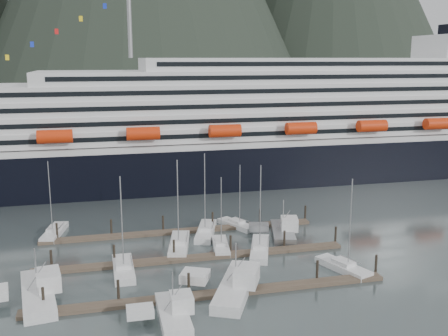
{
  "coord_description": "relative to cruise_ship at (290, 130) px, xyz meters",
  "views": [
    {
      "loc": [
        -18.72,
        -71.64,
        30.31
      ],
      "look_at": [
        4.35,
        22.0,
        9.99
      ],
      "focal_mm": 42.0,
      "sensor_mm": 36.0,
      "label": 1
    }
  ],
  "objects": [
    {
      "name": "cruise_ship",
      "position": [
        0.0,
        0.0,
        0.0
      ],
      "size": [
        210.0,
        30.4,
        50.3
      ],
      "color": "black",
      "rests_on": "ground"
    },
    {
      "name": "sailboat_f",
      "position": [
        -24.64,
        -38.36,
        -11.63
      ],
      "size": [
        5.83,
        8.39,
        12.13
      ],
      "rotation": [
        0.0,
        0.0,
        2.04
      ],
      "color": "silver",
      "rests_on": "ground"
    },
    {
      "name": "sailboat_b",
      "position": [
        -36.52,
        -46.35,
        -11.59
      ],
      "size": [
        5.27,
        11.57,
        15.34
      ],
      "rotation": [
        0.0,
        0.0,
        1.35
      ],
      "color": "silver",
      "rests_on": "ground"
    },
    {
      "name": "sailboat_e",
      "position": [
        -56.71,
        -34.95,
        -11.62
      ],
      "size": [
        4.43,
        10.02,
        13.74
      ],
      "rotation": [
        0.0,
        0.0,
        1.37
      ],
      "color": "silver",
      "rests_on": "ground"
    },
    {
      "name": "dock_mid",
      "position": [
        -34.95,
        -51.89,
        -11.73
      ],
      "size": [
        48.18,
        2.28,
        3.2
      ],
      "color": "brown",
      "rests_on": "ground"
    },
    {
      "name": "dock_near",
      "position": [
        -34.95,
        -64.89,
        -11.73
      ],
      "size": [
        48.18,
        2.28,
        3.2
      ],
      "color": "brown",
      "rests_on": "ground"
    },
    {
      "name": "sailboat_a",
      "position": [
        -45.89,
        -54.41,
        -11.59
      ],
      "size": [
        2.84,
        9.82,
        14.96
      ],
      "rotation": [
        0.0,
        0.0,
        1.57
      ],
      "color": "silver",
      "rests_on": "ground"
    },
    {
      "name": "trawler_e",
      "position": [
        -18.32,
        -45.13,
        -11.13
      ],
      "size": [
        9.18,
        11.55,
        7.14
      ],
      "rotation": [
        0.0,
        0.0,
        1.3
      ],
      "color": "#939598",
      "rests_on": "ground"
    },
    {
      "name": "trawler_c",
      "position": [
        -32.0,
        -64.31,
        -11.1
      ],
      "size": [
        12.14,
        14.79,
        7.47
      ],
      "rotation": [
        0.0,
        0.0,
        1.13
      ],
      "color": "silver",
      "rests_on": "ground"
    },
    {
      "name": "sailboat_c",
      "position": [
        -30.05,
        -48.49,
        -11.63
      ],
      "size": [
        3.63,
        8.92,
        12.5
      ],
      "rotation": [
        0.0,
        0.0,
        1.42
      ],
      "color": "silver",
      "rests_on": "ground"
    },
    {
      "name": "sailboat_g",
      "position": [
        -30.91,
        -40.84,
        -11.6
      ],
      "size": [
        6.13,
        11.52,
        15.08
      ],
      "rotation": [
        0.0,
        0.0,
        1.25
      ],
      "color": "silver",
      "rests_on": "ground"
    },
    {
      "name": "ground",
      "position": [
        -30.03,
        -54.94,
        -12.04
      ],
      "size": [
        1600.0,
        1600.0,
        0.0
      ],
      "primitive_type": "plane",
      "color": "#445050",
      "rests_on": "ground"
    },
    {
      "name": "sailboat_h",
      "position": [
        -14.77,
        -61.28,
        -11.61
      ],
      "size": [
        5.61,
        9.42,
        14.32
      ],
      "rotation": [
        0.0,
        0.0,
        1.93
      ],
      "color": "silver",
      "rests_on": "ground"
    },
    {
      "name": "trawler_a",
      "position": [
        -57.18,
        -60.53,
        -11.09
      ],
      "size": [
        10.3,
        14.17,
        7.59
      ],
      "rotation": [
        0.0,
        0.0,
        1.71
      ],
      "color": "silver",
      "rests_on": "ground"
    },
    {
      "name": "sailboat_d",
      "position": [
        -24.29,
        -51.26,
        -11.61
      ],
      "size": [
        6.4,
        11.66,
        14.81
      ],
      "rotation": [
        0.0,
        0.0,
        1.23
      ],
      "color": "silver",
      "rests_on": "ground"
    },
    {
      "name": "trawler_b",
      "position": [
        -41.09,
        -69.94,
        -11.18
      ],
      "size": [
        7.75,
        10.17,
        6.56
      ],
      "rotation": [
        0.0,
        0.0,
        1.56
      ],
      "color": "silver",
      "rests_on": "ground"
    },
    {
      "name": "dock_far",
      "position": [
        -34.95,
        -38.89,
        -11.73
      ],
      "size": [
        48.18,
        2.28,
        3.2
      ],
      "color": "brown",
      "rests_on": "ground"
    }
  ]
}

